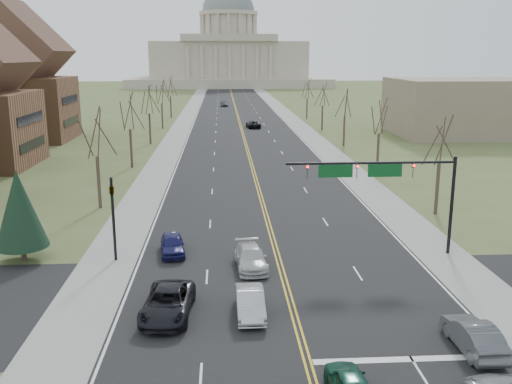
{
  "coord_description": "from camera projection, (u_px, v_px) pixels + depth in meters",
  "views": [
    {
      "loc": [
        -3.91,
        -25.05,
        14.13
      ],
      "look_at": [
        -1.11,
        21.07,
        3.0
      ],
      "focal_mm": 40.0,
      "sensor_mm": 36.0,
      "label": 1
    }
  ],
  "objects": [
    {
      "name": "road",
      "position": [
        238.0,
        116.0,
        134.59
      ],
      "size": [
        20.0,
        380.0,
        0.01
      ],
      "primitive_type": "cube",
      "color": "black",
      "rests_on": "ground"
    },
    {
      "name": "car_far_nb",
      "position": [
        253.0,
        124.0,
        113.36
      ],
      "size": [
        2.99,
        5.38,
        1.42
      ],
      "primitive_type": "imported",
      "rotation": [
        0.0,
        0.0,
        3.27
      ],
      "color": "black",
      "rests_on": "road"
    },
    {
      "name": "center_line",
      "position": [
        238.0,
        116.0,
        134.59
      ],
      "size": [
        0.42,
        380.0,
        0.01
      ],
      "primitive_type": "cube",
      "color": "gold",
      "rests_on": "road"
    },
    {
      "name": "car_nb_outer_lead",
      "position": [
        473.0,
        335.0,
        27.87
      ],
      "size": [
        1.73,
        4.66,
        1.52
      ],
      "primitive_type": "imported",
      "rotation": [
        0.0,
        0.0,
        3.17
      ],
      "color": "#4E5156",
      "rests_on": "road"
    },
    {
      "name": "car_sb_inner_second",
      "position": [
        251.0,
        258.0,
        38.68
      ],
      "size": [
        2.33,
        5.02,
        1.42
      ],
      "primitive_type": "imported",
      "rotation": [
        0.0,
        0.0,
        0.07
      ],
      "color": "#B6B6B6",
      "rests_on": "road"
    },
    {
      "name": "tree_r_1",
      "position": [
        380.0,
        118.0,
        69.92
      ],
      "size": [
        3.74,
        3.74,
        8.5
      ],
      "color": "#362920",
      "rests_on": "ground"
    },
    {
      "name": "car_sb_outer_lead",
      "position": [
        168.0,
        303.0,
        31.5
      ],
      "size": [
        2.97,
        5.76,
        1.55
      ],
      "primitive_type": "imported",
      "rotation": [
        0.0,
        0.0,
        -0.07
      ],
      "color": "black",
      "rests_on": "road"
    },
    {
      "name": "bldg_right_mass",
      "position": [
        465.0,
        107.0,
        102.78
      ],
      "size": [
        25.0,
        20.0,
        10.0
      ],
      "primitive_type": "cube",
      "color": "#7C6858",
      "rests_on": "ground"
    },
    {
      "name": "tree_l_3",
      "position": [
        161.0,
        93.0,
        110.71
      ],
      "size": [
        3.96,
        3.96,
        9.0
      ],
      "color": "#362920",
      "rests_on": "ground"
    },
    {
      "name": "stop_bar",
      "position": [
        412.0,
        359.0,
        27.17
      ],
      "size": [
        9.5,
        0.5,
        0.01
      ],
      "primitive_type": "cube",
      "color": "silver",
      "rests_on": "road"
    },
    {
      "name": "ground",
      "position": [
        305.0,
        352.0,
        27.85
      ],
      "size": [
        600.0,
        600.0,
        0.0
      ],
      "primitive_type": "plane",
      "color": "#4D592C",
      "rests_on": "ground"
    },
    {
      "name": "conifer_l",
      "position": [
        19.0,
        209.0,
        39.5
      ],
      "size": [
        3.64,
        3.64,
        6.5
      ],
      "color": "#362920",
      "rests_on": "ground"
    },
    {
      "name": "car_sb_outer_second",
      "position": [
        172.0,
        244.0,
        41.41
      ],
      "size": [
        2.19,
        4.34,
        1.42
      ],
      "primitive_type": "imported",
      "rotation": [
        0.0,
        0.0,
        0.13
      ],
      "color": "#171851",
      "rests_on": "road"
    },
    {
      "name": "capitol",
      "position": [
        229.0,
        55.0,
        267.04
      ],
      "size": [
        90.0,
        60.0,
        50.0
      ],
      "color": "#C0B4A0",
      "rests_on": "ground"
    },
    {
      "name": "sidewalk_right",
      "position": [
        288.0,
        116.0,
        135.3
      ],
      "size": [
        4.0,
        380.0,
        0.03
      ],
      "primitive_type": "cube",
      "color": "gray",
      "rests_on": "ground"
    },
    {
      "name": "tree_l_4",
      "position": [
        170.0,
        87.0,
        130.11
      ],
      "size": [
        3.96,
        3.96,
        9.0
      ],
      "color": "#362920",
      "rests_on": "ground"
    },
    {
      "name": "tree_l_2",
      "position": [
        149.0,
        101.0,
        91.3
      ],
      "size": [
        3.96,
        3.96,
        9.0
      ],
      "color": "#362920",
      "rests_on": "ground"
    },
    {
      "name": "tree_r_3",
      "position": [
        323.0,
        96.0,
        108.74
      ],
      "size": [
        3.74,
        3.74,
        8.5
      ],
      "color": "#362920",
      "rests_on": "ground"
    },
    {
      "name": "signal_left",
      "position": [
        113.0,
        210.0,
        39.4
      ],
      "size": [
        0.32,
        0.36,
        6.0
      ],
      "color": "black",
      "rests_on": "ground"
    },
    {
      "name": "edge_line_left",
      "position": [
        196.0,
        117.0,
        134.01
      ],
      "size": [
        0.15,
        380.0,
        0.01
      ],
      "primitive_type": "cube",
      "color": "silver",
      "rests_on": "road"
    },
    {
      "name": "tree_l_0",
      "position": [
        96.0,
        135.0,
        52.48
      ],
      "size": [
        3.96,
        3.96,
        9.0
      ],
      "color": "#362920",
      "rests_on": "ground"
    },
    {
      "name": "car_far_sb",
      "position": [
        224.0,
        104.0,
        160.5
      ],
      "size": [
        2.26,
        4.55,
        1.49
      ],
      "primitive_type": "imported",
      "rotation": [
        0.0,
        0.0,
        0.12
      ],
      "color": "#4E4F56",
      "rests_on": "road"
    },
    {
      "name": "sidewalk_left",
      "position": [
        187.0,
        117.0,
        133.88
      ],
      "size": [
        4.0,
        380.0,
        0.03
      ],
      "primitive_type": "cube",
      "color": "gray",
      "rests_on": "ground"
    },
    {
      "name": "car_nb_inner_lead",
      "position": [
        350.0,
        384.0,
        23.91
      ],
      "size": [
        1.78,
        3.98,
        1.33
      ],
      "primitive_type": "imported",
      "rotation": [
        0.0,
        0.0,
        3.19
      ],
      "color": "#0E4030",
      "rests_on": "road"
    },
    {
      "name": "tree_r_2",
      "position": [
        345.0,
        105.0,
        89.33
      ],
      "size": [
        3.74,
        3.74,
        8.5
      ],
      "color": "#362920",
      "rests_on": "ground"
    },
    {
      "name": "car_sb_inner_lead",
      "position": [
        250.0,
        303.0,
        31.67
      ],
      "size": [
        1.57,
        4.38,
        1.44
      ],
      "primitive_type": "imported",
      "rotation": [
        0.0,
        0.0,
        0.01
      ],
      "color": "#ACADB4",
      "rests_on": "road"
    },
    {
      "name": "edge_line_right",
      "position": [
        279.0,
        116.0,
        135.17
      ],
      "size": [
        0.15,
        380.0,
        0.01
      ],
      "primitive_type": "cube",
      "color": "silver",
      "rests_on": "road"
    },
    {
      "name": "tree_r_0",
      "position": [
        441.0,
        143.0,
        50.52
      ],
      "size": [
        3.74,
        3.74,
        8.5
      ],
      "color": "#362920",
      "rests_on": "ground"
    },
    {
      "name": "tree_r_4",
      "position": [
        307.0,
        90.0,
        128.15
      ],
      "size": [
        3.74,
        3.74,
        8.5
      ],
      "color": "#362920",
      "rests_on": "ground"
    },
    {
      "name": "cross_road",
      "position": [
        290.0,
        300.0,
        33.67
      ],
      "size": [
        120.0,
        14.0,
        0.01
      ],
      "primitive_type": "cube",
      "color": "black",
      "rests_on": "ground"
    },
    {
      "name": "bldg_left_far",
      "position": [
        17.0,
        83.0,
        95.18
      ],
      "size": [
        17.1,
        14.28,
        23.25
      ],
      "color": "brown",
      "rests_on": "ground"
    },
    {
      "name": "tree_l_1",
      "position": [
        129.0,
        114.0,
        71.89
      ],
      "size": [
        3.96,
        3.96,
        9.0
      ],
      "color": "#362920",
      "rests_on": "ground"
    },
    {
      "name": "signal_mast",
      "position": [
        384.0,
        177.0,
        40.04
      ],
      "size": [
        12.12,
        0.44,
        7.2
      ],
      "color": "black",
      "rests_on": "ground"
    }
  ]
}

